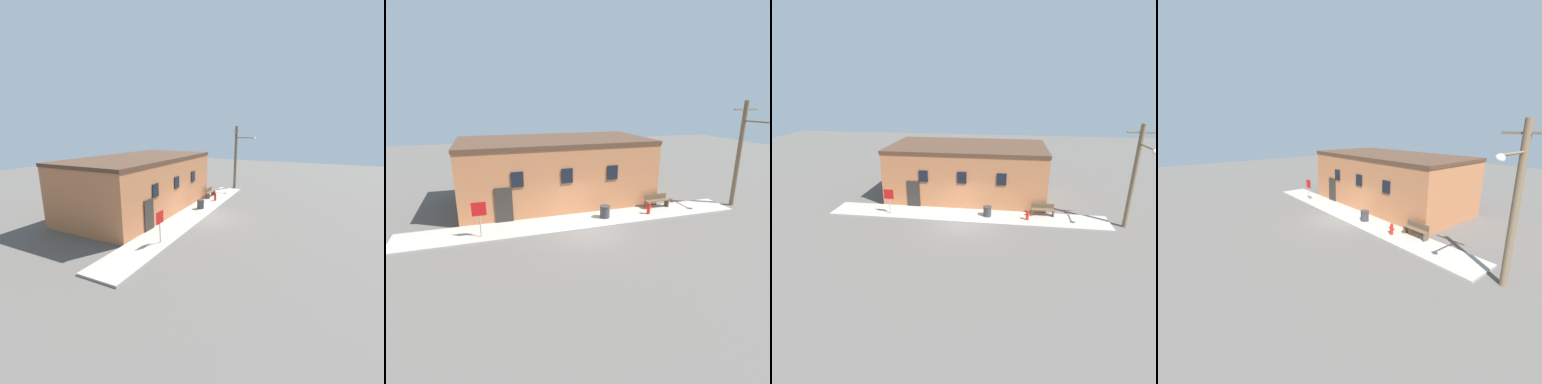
# 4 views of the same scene
# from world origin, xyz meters

# --- Properties ---
(ground_plane) EXTENTS (80.00, 80.00, 0.00)m
(ground_plane) POSITION_xyz_m (0.00, 0.00, 0.00)
(ground_plane) COLOR #56514C
(sidewalk) EXTENTS (20.33, 2.36, 0.11)m
(sidewalk) POSITION_xyz_m (0.00, 1.18, 0.06)
(sidewalk) COLOR #9E998E
(sidewalk) RESTS_ON ground
(brick_building) EXTENTS (12.84, 6.80, 4.47)m
(brick_building) POSITION_xyz_m (-0.46, 5.70, 2.24)
(brick_building) COLOR #B26B42
(brick_building) RESTS_ON ground
(fire_hydrant) EXTENTS (0.44, 0.21, 0.74)m
(fire_hydrant) POSITION_xyz_m (4.45, 0.94, 0.48)
(fire_hydrant) COLOR red
(fire_hydrant) RESTS_ON sidewalk
(stop_sign) EXTENTS (0.73, 0.06, 1.91)m
(stop_sign) POSITION_xyz_m (-5.64, 0.64, 1.45)
(stop_sign) COLOR gray
(stop_sign) RESTS_ON sidewalk
(bench) EXTENTS (1.62, 0.44, 0.87)m
(bench) POSITION_xyz_m (5.59, 1.91, 0.56)
(bench) COLOR brown
(bench) RESTS_ON sidewalk
(trash_bin) EXTENTS (0.61, 0.61, 0.75)m
(trash_bin) POSITION_xyz_m (1.58, 1.19, 0.49)
(trash_bin) COLOR #333338
(trash_bin) RESTS_ON sidewalk
(utility_pole) EXTENTS (1.80, 2.34, 6.98)m
(utility_pole) POSITION_xyz_m (11.01, 0.85, 3.74)
(utility_pole) COLOR brown
(utility_pole) RESTS_ON ground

